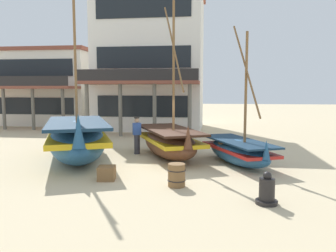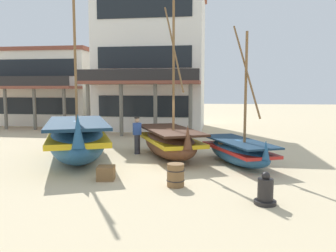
% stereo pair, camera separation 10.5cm
% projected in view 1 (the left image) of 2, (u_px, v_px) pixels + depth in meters
% --- Properties ---
extents(ground_plane, '(120.00, 120.00, 0.00)m').
position_uv_depth(ground_plane, '(165.00, 164.00, 13.37)').
color(ground_plane, '#CCB78E').
extents(fishing_boat_near_left, '(2.95, 4.33, 5.41)m').
position_uv_depth(fishing_boat_near_left, '(238.00, 150.00, 13.29)').
color(fishing_boat_near_left, '#23517A').
rests_on(fishing_boat_near_left, ground).
extents(fishing_boat_centre_large, '(4.41, 6.27, 6.86)m').
position_uv_depth(fishing_boat_centre_large, '(77.00, 139.00, 13.87)').
color(fishing_boat_centre_large, '#23517A').
rests_on(fishing_boat_centre_large, ground).
extents(fishing_boat_far_right, '(3.62, 5.08, 6.46)m').
position_uv_depth(fishing_boat_far_right, '(169.00, 141.00, 14.57)').
color(fishing_boat_far_right, brown).
rests_on(fishing_boat_far_right, ground).
extents(fisherman_by_hull, '(0.42, 0.35, 1.68)m').
position_uv_depth(fisherman_by_hull, '(137.00, 136.00, 15.37)').
color(fisherman_by_hull, '#33333D').
rests_on(fisherman_by_hull, ground).
extents(capstan_winch, '(0.57, 0.57, 0.85)m').
position_uv_depth(capstan_winch, '(267.00, 191.00, 8.62)').
color(capstan_winch, black).
rests_on(capstan_winch, ground).
extents(wooden_barrel, '(0.56, 0.56, 0.70)m').
position_uv_depth(wooden_barrel, '(177.00, 175.00, 10.20)').
color(wooden_barrel, brown).
rests_on(wooden_barrel, ground).
extents(cargo_crate, '(0.62, 0.62, 0.45)m').
position_uv_depth(cargo_crate, '(107.00, 173.00, 10.95)').
color(cargo_crate, brown).
rests_on(cargo_crate, ground).
extents(harbor_building_main, '(7.95, 8.29, 10.16)m').
position_uv_depth(harbor_building_main, '(151.00, 61.00, 25.54)').
color(harbor_building_main, white).
rests_on(harbor_building_main, ground).
extents(harbor_building_annex, '(8.38, 8.74, 6.31)m').
position_uv_depth(harbor_building_annex, '(51.00, 87.00, 29.67)').
color(harbor_building_annex, silver).
rests_on(harbor_building_annex, ground).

